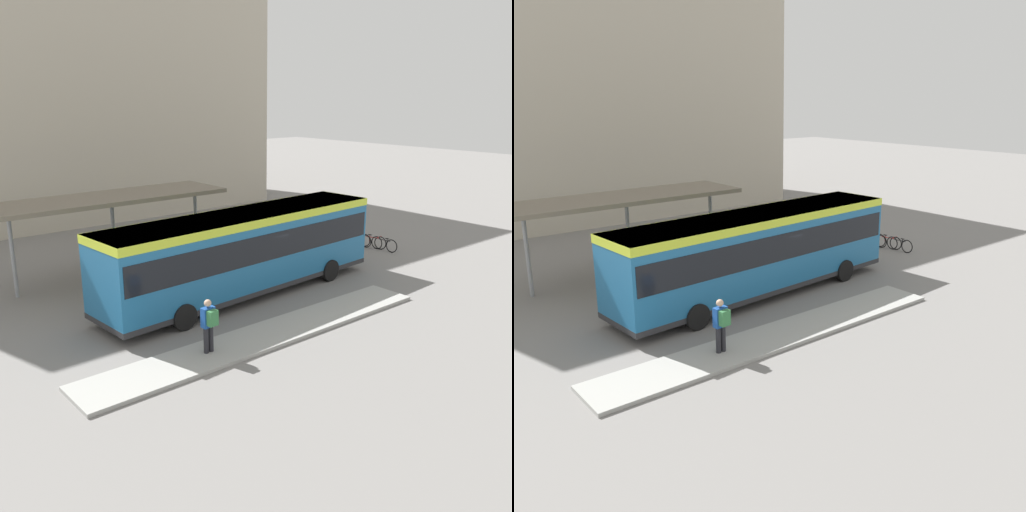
{
  "view_description": "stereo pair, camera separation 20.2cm",
  "coord_description": "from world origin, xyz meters",
  "views": [
    {
      "loc": [
        -13.23,
        -16.66,
        7.67
      ],
      "look_at": [
        0.61,
        0.0,
        1.47
      ],
      "focal_mm": 40.0,
      "sensor_mm": 36.0,
      "label": 1
    },
    {
      "loc": [
        -13.07,
        -16.79,
        7.67
      ],
      "look_at": [
        0.61,
        0.0,
        1.47
      ],
      "focal_mm": 40.0,
      "sensor_mm": 36.0,
      "label": 2
    }
  ],
  "objects": [
    {
      "name": "ground_plane",
      "position": [
        0.0,
        0.0,
        0.0
      ],
      "size": [
        120.0,
        120.0,
        0.0
      ],
      "primitive_type": "plane",
      "color": "slate"
    },
    {
      "name": "station_shelter",
      "position": [
        -2.79,
        5.44,
        3.36
      ],
      "size": [
        9.89,
        3.02,
        3.53
      ],
      "color": "#706656",
      "rests_on": "ground_plane"
    },
    {
      "name": "bicycle_orange",
      "position": [
        9.21,
        2.04,
        0.35
      ],
      "size": [
        0.48,
        1.59,
        0.69
      ],
      "rotation": [
        0.0,
        0.0,
        1.72
      ],
      "color": "black",
      "rests_on": "ground_plane"
    },
    {
      "name": "station_building",
      "position": [
        0.63,
        23.02,
        8.64
      ],
      "size": [
        27.07,
        15.86,
        17.28
      ],
      "color": "#BCB29E",
      "rests_on": "ground_plane"
    },
    {
      "name": "potted_planter_near_shelter",
      "position": [
        -1.65,
        2.93,
        0.6
      ],
      "size": [
        0.75,
        0.75,
        1.15
      ],
      "color": "slate",
      "rests_on": "ground_plane"
    },
    {
      "name": "curb_island",
      "position": [
        -2.0,
        -3.67,
        0.06
      ],
      "size": [
        13.1,
        1.8,
        0.12
      ],
      "color": "#9E9E99",
      "rests_on": "ground_plane"
    },
    {
      "name": "bicycle_red",
      "position": [
        9.48,
        1.31,
        0.35
      ],
      "size": [
        0.48,
        1.58,
        0.69
      ],
      "rotation": [
        0.0,
        0.0,
        -1.4
      ],
      "color": "black",
      "rests_on": "ground_plane"
    },
    {
      "name": "pedestrian_waiting",
      "position": [
        -4.22,
        -3.63,
        1.09
      ],
      "size": [
        0.43,
        0.45,
        1.69
      ],
      "rotation": [
        0.0,
        0.0,
        1.65
      ],
      "color": "#232328",
      "rests_on": "curb_island"
    },
    {
      "name": "city_bus",
      "position": [
        0.01,
        0.0,
        1.91
      ],
      "size": [
        12.44,
        3.3,
        3.27
      ],
      "rotation": [
        0.0,
        0.0,
        0.06
      ],
      "color": "#1E6093",
      "rests_on": "ground_plane"
    },
    {
      "name": "bicycle_green",
      "position": [
        9.47,
        2.77,
        0.37
      ],
      "size": [
        0.48,
        1.71,
        0.74
      ],
      "rotation": [
        0.0,
        0.0,
        -1.72
      ],
      "color": "black",
      "rests_on": "ground_plane"
    },
    {
      "name": "bicycle_black",
      "position": [
        9.51,
        0.58,
        0.34
      ],
      "size": [
        0.48,
        1.58,
        0.68
      ],
      "rotation": [
        0.0,
        0.0,
        1.61
      ],
      "color": "black",
      "rests_on": "ground_plane"
    }
  ]
}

